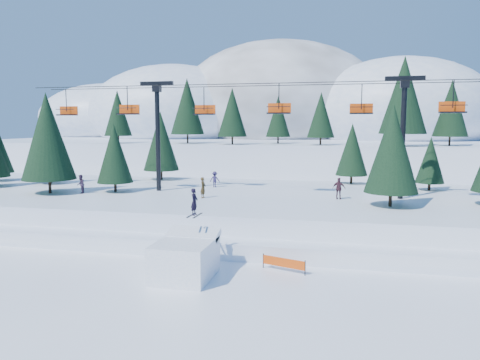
% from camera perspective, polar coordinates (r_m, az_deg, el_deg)
% --- Properties ---
extents(ground, '(160.00, 160.00, 0.00)m').
position_cam_1_polar(ground, '(26.44, -6.70, -12.70)').
color(ground, white).
rests_on(ground, ground).
extents(mid_shelf, '(70.00, 22.00, 2.50)m').
position_cam_1_polar(mid_shelf, '(42.98, 1.34, -3.32)').
color(mid_shelf, white).
rests_on(mid_shelf, ground).
extents(berm, '(70.00, 6.00, 1.10)m').
position_cam_1_polar(berm, '(33.60, -2.11, -7.42)').
color(berm, white).
rests_on(berm, ground).
extents(mountain_ridge, '(119.00, 60.96, 26.46)m').
position_cam_1_polar(mountain_ridge, '(97.73, 4.97, 7.28)').
color(mountain_ridge, white).
rests_on(mountain_ridge, ground).
extents(jump_kicker, '(3.17, 4.38, 5.00)m').
position_cam_1_polar(jump_kicker, '(27.47, -6.70, -9.37)').
color(jump_kicker, white).
rests_on(jump_kicker, ground).
extents(chairlift, '(46.00, 3.21, 10.28)m').
position_cam_1_polar(chairlift, '(42.15, 2.89, 7.50)').
color(chairlift, black).
rests_on(chairlift, mid_shelf).
extents(conifer_stand, '(62.99, 17.44, 9.18)m').
position_cam_1_polar(conifer_stand, '(42.81, 3.28, 4.14)').
color(conifer_stand, black).
rests_on(conifer_stand, mid_shelf).
extents(distant_skiers, '(29.43, 8.76, 1.84)m').
position_cam_1_polar(distant_skiers, '(42.91, -0.83, -0.50)').
color(distant_skiers, '#423116').
rests_on(distant_skiers, mid_shelf).
extents(banner_near, '(2.70, 0.99, 0.90)m').
position_cam_1_polar(banner_near, '(28.62, 5.35, -10.01)').
color(banner_near, black).
rests_on(banner_near, ground).
extents(banner_far, '(2.64, 1.15, 0.90)m').
position_cam_1_polar(banner_far, '(30.77, 16.11, -9.05)').
color(banner_far, black).
rests_on(banner_far, ground).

